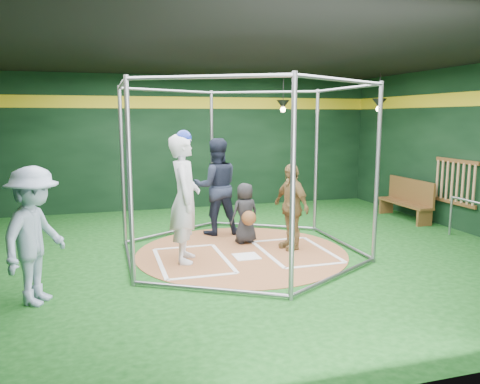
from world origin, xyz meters
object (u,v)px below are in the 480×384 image
object	(u,v)px
batter_figure	(185,198)
visitor_leopard	(291,206)
dugout_bench	(407,199)
umpire	(216,187)

from	to	relation	value
batter_figure	visitor_leopard	size ratio (longest dim) A/B	1.40
visitor_leopard	dugout_bench	distance (m)	4.02
batter_figure	dugout_bench	distance (m)	5.99
visitor_leopard	batter_figure	bearing A→B (deg)	-99.47
batter_figure	umpire	bearing A→B (deg)	60.61
batter_figure	umpire	world-z (taller)	batter_figure
visitor_leopard	umpire	world-z (taller)	umpire
dugout_bench	visitor_leopard	bearing A→B (deg)	-156.63
batter_figure	visitor_leopard	world-z (taller)	batter_figure
visitor_leopard	dugout_bench	size ratio (longest dim) A/B	0.95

